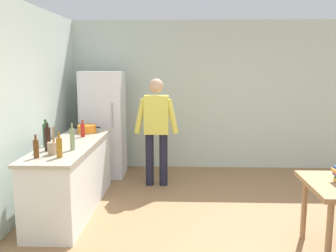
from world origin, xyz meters
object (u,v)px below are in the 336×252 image
cooking_pot (87,129)px  bottle_oil_amber (59,147)px  refrigerator (104,124)px  bottle_sauce_red (83,130)px  bottle_wine_dark (48,139)px  utensil_jar (53,148)px  bottle_vinegar_tall (72,139)px  bottle_beer_brown (36,148)px  person (156,125)px  bottle_wine_green (46,135)px

cooking_pot → bottle_oil_amber: bearing=-87.0°
refrigerator → bottle_sauce_red: (-0.06, -1.16, 0.10)m
cooking_pot → bottle_wine_dark: 1.21m
utensil_jar → refrigerator: bearing=86.8°
refrigerator → cooking_pot: size_ratio=4.50×
refrigerator → bottle_oil_amber: bearing=-90.0°
bottle_wine_dark → utensil_jar: bearing=-57.0°
cooking_pot → bottle_oil_amber: size_ratio=1.43×
bottle_oil_amber → bottle_vinegar_tall: (0.04, 0.38, 0.02)m
refrigerator → bottle_beer_brown: bearing=-95.9°
refrigerator → bottle_wine_dark: bearing=-96.9°
cooking_pot → bottle_wine_dark: bearing=-97.9°
bottle_sauce_red → bottle_vinegar_tall: bottle_vinegar_tall is taller
utensil_jar → bottle_beer_brown: bearing=-126.5°
refrigerator → person: 1.10m
refrigerator → bottle_wine_green: size_ratio=5.29×
utensil_jar → bottle_vinegar_tall: bearing=56.0°
utensil_jar → bottle_sauce_red: (0.07, 1.06, 0.02)m
person → bottle_beer_brown: bearing=-123.2°
utensil_jar → bottle_oil_amber: (0.12, -0.14, 0.04)m
bottle_vinegar_tall → bottle_wine_green: 0.43m
utensil_jar → bottle_wine_dark: (-0.12, 0.19, 0.07)m
bottle_sauce_red → bottle_wine_dark: bottle_wine_dark is taller
utensil_jar → bottle_oil_amber: bearing=-47.9°
bottle_beer_brown → bottle_oil_amber: bottle_oil_amber is taller
person → bottle_wine_green: (-1.30, -1.24, 0.07)m
cooking_pot → utensil_jar: size_ratio=1.25×
refrigerator → bottle_wine_green: (-0.35, -1.79, 0.15)m
refrigerator → bottle_wine_dark: size_ratio=5.29×
refrigerator → cooking_pot: bearing=-95.4°
cooking_pot → bottle_sauce_red: (0.02, -0.33, 0.04)m
bottle_wine_green → bottle_oil_amber: bearing=-58.0°
bottle_vinegar_tall → utensil_jar: bearing=-124.0°
bottle_wine_dark → bottle_beer_brown: size_ratio=1.31×
cooking_pot → bottle_sauce_red: bottle_sauce_red is taller
cooking_pot → person: bearing=15.0°
refrigerator → bottle_beer_brown: (-0.25, -2.38, 0.11)m
bottle_wine_dark → bottle_wine_green: 0.26m
bottle_wine_dark → bottle_oil_amber: size_ratio=1.21×
utensil_jar → bottle_beer_brown: 0.21m
cooking_pot → bottle_sauce_red: bearing=-86.3°
bottle_sauce_red → bottle_vinegar_tall: size_ratio=0.75×
refrigerator → bottle_sauce_red: bearing=-92.8°
bottle_wine_green → refrigerator: bearing=79.0°
refrigerator → bottle_vinegar_tall: bearing=-88.9°
bottle_oil_amber → bottle_wine_green: (-0.35, 0.56, 0.03)m
bottle_vinegar_tall → bottle_beer_brown: bearing=-125.1°
refrigerator → cooking_pot: 0.83m
bottle_sauce_red → bottle_oil_amber: bottle_oil_amber is taller
utensil_jar → bottle_beer_brown: size_ratio=1.23×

